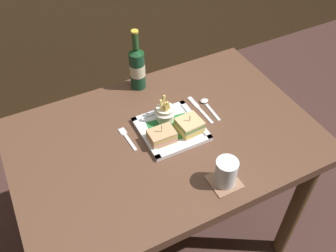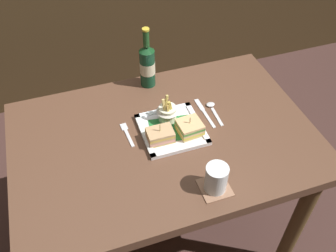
% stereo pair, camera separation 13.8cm
% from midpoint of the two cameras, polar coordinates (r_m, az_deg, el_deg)
% --- Properties ---
extents(ground_plane, '(6.00, 6.00, 0.00)m').
position_cam_midpoint_polar(ground_plane, '(2.04, -2.38, -16.87)').
color(ground_plane, '#412924').
extents(dining_table, '(1.14, 0.76, 0.78)m').
position_cam_midpoint_polar(dining_table, '(1.49, -3.13, -4.84)').
color(dining_table, brown).
rests_on(dining_table, ground_plane).
extents(square_plate, '(0.23, 0.23, 0.02)m').
position_cam_midpoint_polar(square_plate, '(1.41, -2.30, -0.64)').
color(square_plate, white).
rests_on(square_plate, dining_table).
extents(sandwich_half_left, '(0.10, 0.07, 0.08)m').
position_cam_midpoint_polar(sandwich_half_left, '(1.36, -3.88, -1.67)').
color(sandwich_half_left, tan).
rests_on(sandwich_half_left, square_plate).
extents(sandwich_half_right, '(0.09, 0.09, 0.08)m').
position_cam_midpoint_polar(sandwich_half_right, '(1.39, 0.49, -0.05)').
color(sandwich_half_right, '#DDBA7F').
rests_on(sandwich_half_right, square_plate).
extents(fries_cup, '(0.09, 0.09, 0.11)m').
position_cam_midpoint_polar(fries_cup, '(1.42, -3.23, 2.14)').
color(fries_cup, '#E9E8CB').
rests_on(fries_cup, square_plate).
extents(beer_bottle, '(0.07, 0.07, 0.27)m').
position_cam_midpoint_polar(beer_bottle, '(1.57, -7.30, 8.87)').
color(beer_bottle, '#123E26').
rests_on(beer_bottle, dining_table).
extents(drink_coaster, '(0.10, 0.10, 0.00)m').
position_cam_midpoint_polar(drink_coaster, '(1.27, 5.54, -8.67)').
color(drink_coaster, '#966A50').
rests_on(drink_coaster, dining_table).
extents(water_glass, '(0.07, 0.07, 0.10)m').
position_cam_midpoint_polar(water_glass, '(1.23, 5.69, -7.44)').
color(water_glass, silver).
rests_on(water_glass, dining_table).
extents(fork, '(0.03, 0.13, 0.00)m').
position_cam_midpoint_polar(fork, '(1.41, -9.13, -1.88)').
color(fork, silver).
rests_on(fork, dining_table).
extents(knife, '(0.02, 0.18, 0.00)m').
position_cam_midpoint_polar(knife, '(1.51, 2.21, 2.59)').
color(knife, silver).
rests_on(knife, dining_table).
extents(spoon, '(0.03, 0.14, 0.01)m').
position_cam_midpoint_polar(spoon, '(1.52, 3.38, 3.29)').
color(spoon, silver).
rests_on(spoon, dining_table).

